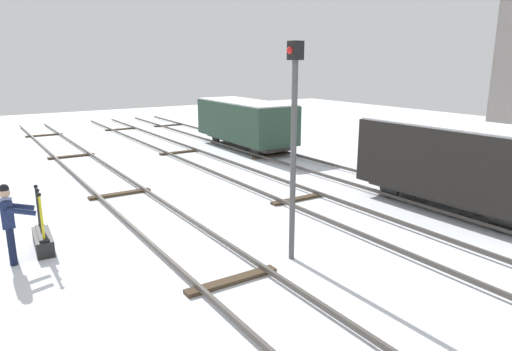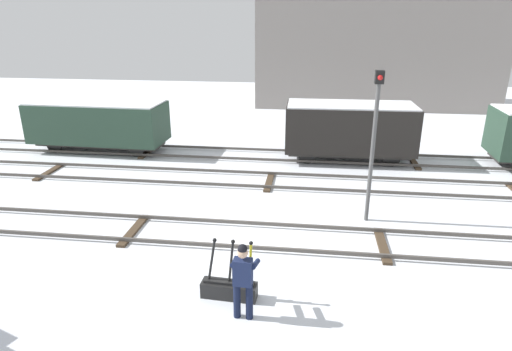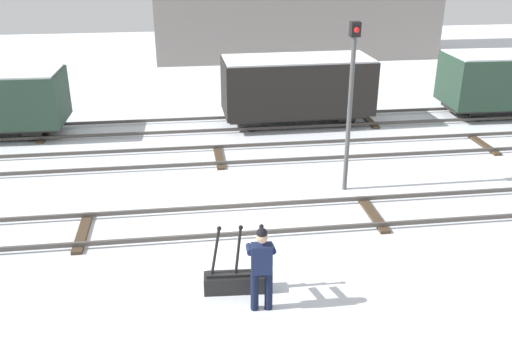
{
  "view_description": "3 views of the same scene",
  "coord_description": "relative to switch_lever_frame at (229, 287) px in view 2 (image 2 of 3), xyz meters",
  "views": [
    {
      "loc": [
        10.48,
        -4.0,
        4.12
      ],
      "look_at": [
        0.31,
        2.64,
        1.08
      ],
      "focal_mm": 32.13,
      "sensor_mm": 36.0,
      "label": 1
    },
    {
      "loc": [
        1.44,
        -10.85,
        5.92
      ],
      "look_at": [
        -0.11,
        1.35,
        1.4
      ],
      "focal_mm": 30.75,
      "sensor_mm": 36.0,
      "label": 2
    },
    {
      "loc": [
        -1.04,
        -12.01,
        6.46
      ],
      "look_at": [
        0.66,
        0.61,
        0.99
      ],
      "focal_mm": 39.47,
      "sensor_mm": 36.0,
      "label": 3
    }
  ],
  "objects": [
    {
      "name": "freight_car_mid_siding",
      "position": [
        -7.91,
        10.26,
        1.08
      ],
      "size": [
        6.1,
        2.36,
        2.28
      ],
      "rotation": [
        0.0,
        0.0,
        -0.03
      ],
      "color": "#2D2B28",
      "rests_on": "ground_plane"
    },
    {
      "name": "freight_car_back_track",
      "position": [
        3.27,
        10.26,
        1.16
      ],
      "size": [
        5.36,
        2.3,
        2.45
      ],
      "rotation": [
        0.0,
        0.0,
        0.02
      ],
      "color": "#2D2B28",
      "rests_on": "ground_plane"
    },
    {
      "name": "switch_lever_frame",
      "position": [
        0.0,
        0.0,
        0.0
      ],
      "size": [
        1.26,
        0.44,
        1.45
      ],
      "rotation": [
        0.0,
        0.0,
        -0.06
      ],
      "color": "black",
      "rests_on": "ground_plane"
    },
    {
      "name": "signal_post",
      "position": [
        3.44,
        4.37,
        2.46
      ],
      "size": [
        0.24,
        0.32,
        4.5
      ],
      "color": "#4C4C4C",
      "rests_on": "ground_plane"
    },
    {
      "name": "rail_worker",
      "position": [
        0.42,
        -0.62,
        0.71
      ],
      "size": [
        0.56,
        0.68,
        1.71
      ],
      "rotation": [
        0.0,
        0.0,
        -0.06
      ],
      "color": "#111831",
      "rests_on": "ground_plane"
    },
    {
      "name": "track_main_line",
      "position": [
        0.19,
        2.75,
        -0.14
      ],
      "size": [
        44.0,
        1.94,
        0.18
      ],
      "color": "#4C4742",
      "rests_on": "ground_plane"
    },
    {
      "name": "apartment_building",
      "position": [
        5.72,
        23.69,
        4.51
      ],
      "size": [
        15.97,
        6.05,
        9.51
      ],
      "color": "gray",
      "rests_on": "ground_plane"
    },
    {
      "name": "ground_plane",
      "position": [
        0.19,
        2.75,
        -0.25
      ],
      "size": [
        60.0,
        60.0,
        0.0
      ],
      "primitive_type": "plane",
      "color": "silver"
    },
    {
      "name": "track_siding_near",
      "position": [
        0.19,
        7.14,
        -0.14
      ],
      "size": [
        44.0,
        1.94,
        0.18
      ],
      "color": "#4C4742",
      "rests_on": "ground_plane"
    },
    {
      "name": "track_siding_far",
      "position": [
        0.19,
        10.26,
        -0.13
      ],
      "size": [
        44.0,
        1.94,
        0.18
      ],
      "color": "#4C4742",
      "rests_on": "ground_plane"
    }
  ]
}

